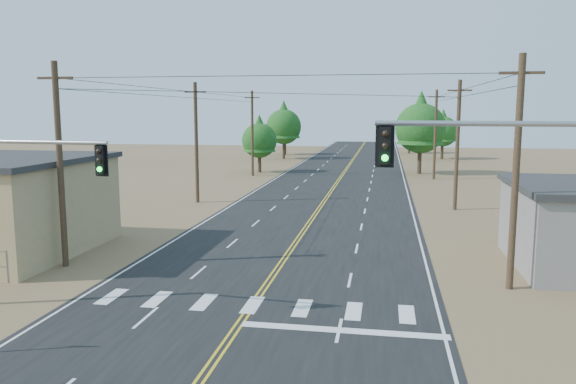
# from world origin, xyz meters

# --- Properties ---
(road) EXTENTS (15.00, 200.00, 0.02)m
(road) POSITION_xyz_m (0.00, 30.00, 0.01)
(road) COLOR black
(road) RESTS_ON ground
(utility_pole_left_near) EXTENTS (1.80, 0.30, 10.00)m
(utility_pole_left_near) POSITION_xyz_m (-10.50, 12.00, 5.12)
(utility_pole_left_near) COLOR #4C3826
(utility_pole_left_near) RESTS_ON ground
(utility_pole_left_mid) EXTENTS (1.80, 0.30, 10.00)m
(utility_pole_left_mid) POSITION_xyz_m (-10.50, 32.00, 5.12)
(utility_pole_left_mid) COLOR #4C3826
(utility_pole_left_mid) RESTS_ON ground
(utility_pole_left_far) EXTENTS (1.80, 0.30, 10.00)m
(utility_pole_left_far) POSITION_xyz_m (-10.50, 52.00, 5.12)
(utility_pole_left_far) COLOR #4C3826
(utility_pole_left_far) RESTS_ON ground
(utility_pole_right_near) EXTENTS (1.80, 0.30, 10.00)m
(utility_pole_right_near) POSITION_xyz_m (10.50, 12.00, 5.12)
(utility_pole_right_near) COLOR #4C3826
(utility_pole_right_near) RESTS_ON ground
(utility_pole_right_mid) EXTENTS (1.80, 0.30, 10.00)m
(utility_pole_right_mid) POSITION_xyz_m (10.50, 32.00, 5.12)
(utility_pole_right_mid) COLOR #4C3826
(utility_pole_right_mid) RESTS_ON ground
(utility_pole_right_far) EXTENTS (1.80, 0.30, 10.00)m
(utility_pole_right_far) POSITION_xyz_m (10.50, 52.00, 5.12)
(utility_pole_right_far) COLOR #4C3826
(utility_pole_right_far) RESTS_ON ground
(signal_mast_left) EXTENTS (6.24, 0.88, 6.70)m
(signal_mast_left) POSITION_xyz_m (-8.97, 6.06, 4.58)
(signal_mast_left) COLOR gray
(signal_mast_left) RESTS_ON ground
(signal_mast_right) EXTENTS (6.40, 0.60, 7.49)m
(signal_mast_right) POSITION_xyz_m (9.16, 4.09, 5.08)
(signal_mast_right) COLOR gray
(signal_mast_right) RESTS_ON ground
(tree_left_near) EXTENTS (4.36, 4.36, 7.27)m
(tree_left_near) POSITION_xyz_m (-10.51, 55.83, 4.44)
(tree_left_near) COLOR #3F2D1E
(tree_left_near) RESTS_ON ground
(tree_left_mid) EXTENTS (5.62, 5.62, 9.36)m
(tree_left_mid) POSITION_xyz_m (-11.12, 76.19, 5.73)
(tree_left_mid) COLOR #3F2D1E
(tree_left_mid) RESTS_ON ground
(tree_left_far) EXTENTS (4.80, 4.80, 8.00)m
(tree_left_far) POSITION_xyz_m (-12.50, 84.90, 4.89)
(tree_left_far) COLOR #3F2D1E
(tree_left_far) RESTS_ON ground
(tree_right_near) EXTENTS (6.07, 6.07, 10.12)m
(tree_right_near) POSITION_xyz_m (9.20, 57.60, 6.19)
(tree_right_near) COLOR #3F2D1E
(tree_right_near) RESTS_ON ground
(tree_right_mid) EXTENTS (4.81, 4.81, 8.02)m
(tree_right_mid) POSITION_xyz_m (14.00, 80.02, 4.90)
(tree_right_mid) COLOR #3F2D1E
(tree_right_mid) RESTS_ON ground
(tree_right_far) EXTENTS (4.76, 4.76, 7.94)m
(tree_right_far) POSITION_xyz_m (9.29, 92.03, 4.86)
(tree_right_far) COLOR #3F2D1E
(tree_right_far) RESTS_ON ground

